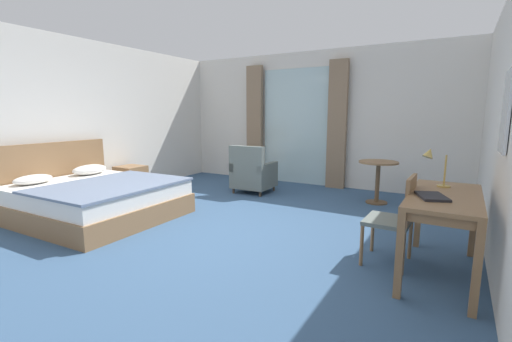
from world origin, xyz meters
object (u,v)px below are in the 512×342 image
at_px(desk_chair, 397,215).
at_px(armchair_by_window, 253,174).
at_px(nightstand, 131,179).
at_px(desk_lamp, 433,161).
at_px(round_cafe_table, 378,172).
at_px(bed, 94,198).
at_px(writing_desk, 444,204).
at_px(closed_book, 432,196).

relative_size(desk_chair, armchair_by_window, 0.99).
bearing_deg(nightstand, desk_lamp, -7.01).
xyz_separation_m(desk_chair, round_cafe_table, (-0.65, 2.42, 0.01)).
bearing_deg(round_cafe_table, armchair_by_window, -170.60).
bearing_deg(armchair_by_window, bed, -115.30).
relative_size(bed, round_cafe_table, 3.06).
height_order(bed, desk_lamp, desk_lamp).
distance_m(writing_desk, armchair_by_window, 3.91).
distance_m(closed_book, armchair_by_window, 3.96).
distance_m(nightstand, round_cafe_table, 4.52).
height_order(desk_lamp, armchair_by_window, desk_lamp).
distance_m(nightstand, closed_book, 5.33).
relative_size(writing_desk, armchair_by_window, 1.51).
xyz_separation_m(desk_chair, closed_book, (0.31, -0.24, 0.28)).
bearing_deg(bed, nightstand, 120.48).
bearing_deg(desk_lamp, nightstand, 172.99).
bearing_deg(closed_book, desk_chair, 120.77).
bearing_deg(nightstand, round_cafe_table, 20.32).
bearing_deg(desk_chair, desk_lamp, 39.16).
bearing_deg(writing_desk, nightstand, 170.46).
bearing_deg(desk_lamp, desk_chair, -140.84).
bearing_deg(closed_book, bed, 162.33).
xyz_separation_m(bed, nightstand, (-0.79, 1.35, -0.02)).
relative_size(desk_chair, desk_lamp, 2.18).
xyz_separation_m(closed_book, armchair_by_window, (-3.20, 2.29, -0.43)).
xyz_separation_m(desk_lamp, armchair_by_window, (-3.16, 1.83, -0.69)).
height_order(writing_desk, closed_book, closed_book).
bearing_deg(armchair_by_window, writing_desk, -32.32).
xyz_separation_m(bed, closed_book, (4.40, 0.25, 0.51)).
relative_size(desk_lamp, round_cafe_table, 0.58).
distance_m(nightstand, desk_lamp, 5.25).
xyz_separation_m(nightstand, writing_desk, (5.29, -0.89, 0.42)).
xyz_separation_m(nightstand, desk_chair, (4.88, -0.85, 0.25)).
bearing_deg(round_cafe_table, closed_book, -70.16).
xyz_separation_m(desk_chair, armchair_by_window, (-2.89, 2.05, -0.15)).
bearing_deg(bed, writing_desk, 5.81).
bearing_deg(writing_desk, armchair_by_window, 147.68).
height_order(nightstand, writing_desk, writing_desk).
bearing_deg(armchair_by_window, desk_lamp, -30.08).
bearing_deg(desk_lamp, round_cafe_table, 112.75).
distance_m(writing_desk, desk_lamp, 0.47).
bearing_deg(round_cafe_table, bed, -139.73).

